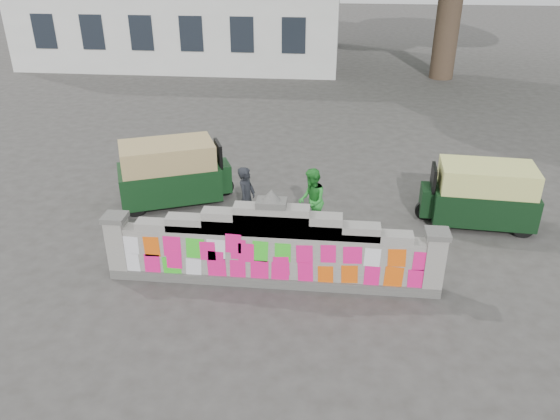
{
  "coord_description": "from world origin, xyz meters",
  "views": [
    {
      "loc": [
        1.09,
        -8.84,
        6.08
      ],
      "look_at": [
        0.05,
        1.0,
        1.1
      ],
      "focal_mm": 35.0,
      "sensor_mm": 36.0,
      "label": 1
    }
  ],
  "objects": [
    {
      "name": "ground",
      "position": [
        0.0,
        0.0,
        0.0
      ],
      "size": [
        100.0,
        100.0,
        0.0
      ],
      "primitive_type": "plane",
      "color": "#383533",
      "rests_on": "ground"
    },
    {
      "name": "cyclist_bike",
      "position": [
        -0.74,
        1.66,
        0.44
      ],
      "size": [
        1.75,
        0.9,
        0.88
      ],
      "primitive_type": "imported",
      "rotation": [
        0.0,
        0.0,
        1.37
      ],
      "color": "black",
      "rests_on": "ground"
    },
    {
      "name": "pedestrian",
      "position": [
        0.64,
        2.19,
        0.76
      ],
      "size": [
        0.65,
        0.8,
        1.52
      ],
      "primitive_type": "imported",
      "rotation": [
        0.0,
        0.0,
        -1.46
      ],
      "color": "green",
      "rests_on": "ground"
    },
    {
      "name": "rickshaw_left",
      "position": [
        -2.92,
        3.39,
        0.82
      ],
      "size": [
        2.92,
        2.17,
        1.58
      ],
      "rotation": [
        0.0,
        0.0,
        0.4
      ],
      "color": "black",
      "rests_on": "ground"
    },
    {
      "name": "cyclist_rider",
      "position": [
        -0.74,
        1.66,
        0.74
      ],
      "size": [
        0.46,
        0.6,
        1.48
      ],
      "primitive_type": "imported",
      "rotation": [
        0.0,
        0.0,
        1.37
      ],
      "color": "black",
      "rests_on": "ground"
    },
    {
      "name": "parapet_wall",
      "position": [
        -0.0,
        -0.01,
        0.75
      ],
      "size": [
        6.48,
        0.44,
        2.01
      ],
      "color": "#4C4C49",
      "rests_on": "ground"
    },
    {
      "name": "rickshaw_right",
      "position": [
        4.51,
        2.98,
        0.76
      ],
      "size": [
        2.68,
        1.37,
        1.46
      ],
      "rotation": [
        0.0,
        0.0,
        3.08
      ],
      "color": "black",
      "rests_on": "ground"
    }
  ]
}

